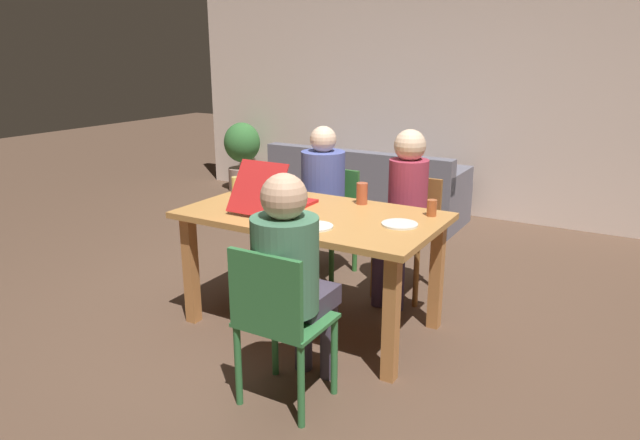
# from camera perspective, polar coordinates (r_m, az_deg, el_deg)

# --- Properties ---
(ground_plane) EXTENTS (20.00, 20.00, 0.00)m
(ground_plane) POSITION_cam_1_polar(r_m,az_deg,el_deg) (3.92, -0.75, -10.25)
(ground_plane) COLOR brown
(back_wall) EXTENTS (6.95, 0.12, 2.61)m
(back_wall) POSITION_cam_1_polar(r_m,az_deg,el_deg) (6.48, 14.26, 11.96)
(back_wall) COLOR silver
(back_wall) RESTS_ON ground
(dining_table) EXTENTS (1.63, 0.93, 0.78)m
(dining_table) POSITION_cam_1_polar(r_m,az_deg,el_deg) (3.67, -0.78, -0.88)
(dining_table) COLOR #BE8242
(dining_table) RESTS_ON ground
(chair_0) EXTENTS (0.39, 0.45, 0.85)m
(chair_0) POSITION_cam_1_polar(r_m,az_deg,el_deg) (4.35, 8.99, -0.94)
(chair_0) COLOR #8F5D2C
(chair_0) RESTS_ON ground
(person_0) EXTENTS (0.28, 0.50, 1.24)m
(person_0) POSITION_cam_1_polar(r_m,az_deg,el_deg) (4.15, 8.40, 1.81)
(person_0) COLOR #3A2D4D
(person_0) RESTS_ON ground
(chair_1) EXTENTS (0.43, 0.38, 0.86)m
(chair_1) POSITION_cam_1_polar(r_m,az_deg,el_deg) (2.87, -4.31, -9.75)
(chair_1) COLOR #33743D
(chair_1) RESTS_ON ground
(person_1) EXTENTS (0.34, 0.52, 1.21)m
(person_1) POSITION_cam_1_polar(r_m,az_deg,el_deg) (2.88, -2.92, -4.84)
(person_1) COLOR #423A4B
(person_1) RESTS_ON ground
(chair_2) EXTENTS (0.43, 0.45, 0.85)m
(chair_2) POSITION_cam_1_polar(r_m,az_deg,el_deg) (4.64, 0.84, 0.40)
(chair_2) COLOR #337231
(chair_2) RESTS_ON ground
(person_2) EXTENTS (0.34, 0.54, 1.21)m
(person_2) POSITION_cam_1_polar(r_m,az_deg,el_deg) (4.46, -0.04, 2.87)
(person_2) COLOR #2F2F3A
(person_2) RESTS_ON ground
(pizza_box_0) EXTENTS (0.36, 0.55, 0.32)m
(pizza_box_0) POSITION_cam_1_polar(r_m,az_deg,el_deg) (3.77, -4.27, 2.03)
(pizza_box_0) COLOR red
(pizza_box_0) RESTS_ON dining_table
(plate_0) EXTENTS (0.21, 0.21, 0.01)m
(plate_0) POSITION_cam_1_polar(r_m,az_deg,el_deg) (3.41, 7.95, -0.42)
(plate_0) COLOR white
(plate_0) RESTS_ON dining_table
(plate_1) EXTENTS (0.20, 0.20, 0.01)m
(plate_1) POSITION_cam_1_polar(r_m,az_deg,el_deg) (3.33, -0.43, -0.64)
(plate_1) COLOR white
(plate_1) RESTS_ON dining_table
(drinking_glass_0) EXTENTS (0.08, 0.08, 0.14)m
(drinking_glass_0) POSITION_cam_1_polar(r_m,az_deg,el_deg) (3.84, 4.20, 2.65)
(drinking_glass_0) COLOR #B54F2F
(drinking_glass_0) RESTS_ON dining_table
(drinking_glass_1) EXTENTS (0.07, 0.07, 0.12)m
(drinking_glass_1) POSITION_cam_1_polar(r_m,az_deg,el_deg) (4.16, -8.34, 3.45)
(drinking_glass_1) COLOR #DDC35F
(drinking_glass_1) RESTS_ON dining_table
(drinking_glass_2) EXTENTS (0.06, 0.06, 0.10)m
(drinking_glass_2) POSITION_cam_1_polar(r_m,az_deg,el_deg) (3.62, 11.08, 1.19)
(drinking_glass_2) COLOR #B15329
(drinking_glass_2) RESTS_ON dining_table
(couch) EXTENTS (2.09, 0.79, 0.78)m
(couch) POSITION_cam_1_polar(r_m,az_deg,el_deg) (6.26, 4.59, 2.78)
(couch) COLOR slate
(couch) RESTS_ON ground
(potted_plant) EXTENTS (0.46, 0.46, 0.89)m
(potted_plant) POSITION_cam_1_polar(r_m,az_deg,el_deg) (7.52, -7.73, 6.63)
(potted_plant) COLOR gray
(potted_plant) RESTS_ON ground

